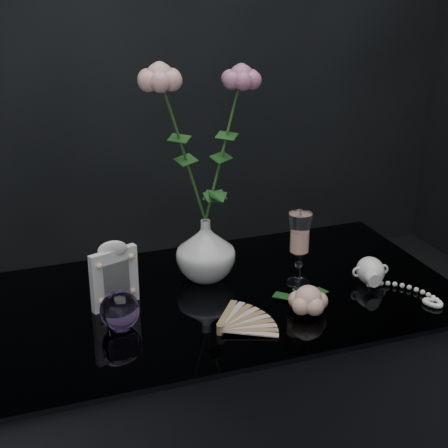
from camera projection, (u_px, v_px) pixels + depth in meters
name	position (u px, v px, depth m)	size (l,w,h in m)	color
table	(223.00, 433.00, 1.68)	(1.05, 0.58, 0.76)	black
vase	(206.00, 250.00, 1.60)	(0.14, 0.14, 0.15)	silver
wine_glass	(299.00, 249.00, 1.56)	(0.05, 0.05, 0.18)	white
picture_frame	(114.00, 274.00, 1.46)	(0.11, 0.09, 0.15)	white
paperweight	(120.00, 310.00, 1.39)	(0.08, 0.08, 0.08)	#906DB1
paper_fan	(220.00, 329.00, 1.38)	(0.24, 0.19, 0.02)	beige
loose_rose	(308.00, 300.00, 1.45)	(0.14, 0.19, 0.06)	#E2A992
pearl_jar	(371.00, 270.00, 1.59)	(0.22, 0.23, 0.07)	white
roses	(202.00, 135.00, 1.49)	(0.27, 0.12, 0.41)	#DF9F97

